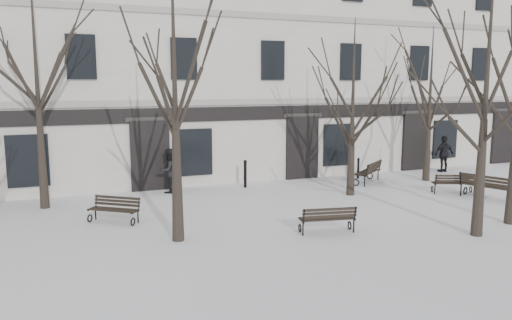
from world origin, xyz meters
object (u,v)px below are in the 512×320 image
tree_1 (174,55)px  bench_4 (369,171)px  bench_1 (328,218)px  bench_2 (454,183)px  tree_2 (488,59)px  bench_5 (487,186)px  bench_3 (114,209)px

tree_1 → bench_4: (9.79, 4.99, -4.62)m
tree_1 → bench_1: (4.26, -0.95, -4.70)m
bench_1 → bench_2: (7.42, 2.82, -0.00)m
tree_1 → tree_2: 8.65m
tree_2 → bench_1: 6.32m
bench_2 → bench_4: 3.66m
bench_5 → bench_2: bearing=-2.6°
bench_4 → bench_5: size_ratio=0.94×
tree_2 → bench_3: (-9.65, 5.38, -4.61)m
bench_1 → bench_2: bearing=-148.1°
bench_3 → bench_5: 13.69m
bench_1 → bench_3: 6.74m
tree_1 → bench_2: (11.68, 1.87, -4.70)m
bench_1 → tree_1: bearing=-1.4°
tree_2 → bench_5: tree_2 is taller
bench_4 → bench_5: (2.30, -4.39, 0.01)m
tree_2 → bench_4: size_ratio=4.17×
bench_1 → bench_5: 7.98m
tree_1 → bench_2: size_ratio=4.80×
tree_1 → tree_2: bearing=-18.6°
tree_1 → tree_2: tree_1 is taller
tree_2 → bench_4: (1.60, 7.76, -4.52)m
tree_1 → bench_5: size_ratio=4.01×
tree_1 → bench_1: 6.42m
tree_1 → bench_2: bearing=9.1°
bench_2 → bench_3: size_ratio=1.06×
tree_2 → bench_2: (3.49, 4.63, -4.60)m
bench_5 → tree_2: bearing=110.5°
bench_2 → tree_1: bearing=32.4°
tree_1 → bench_3: (-1.45, 2.62, -4.70)m
bench_4 → bench_5: 4.95m
bench_1 → bench_4: size_ratio=0.89×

